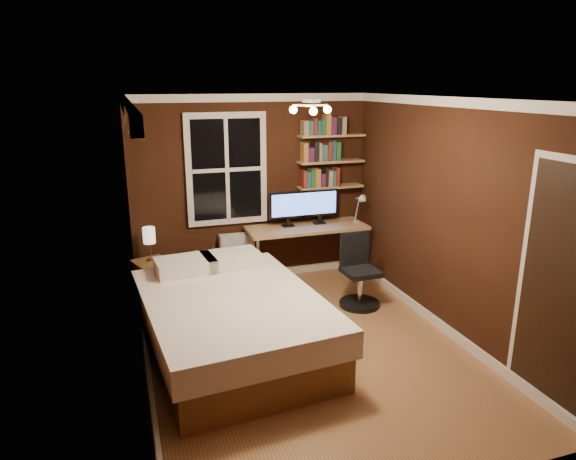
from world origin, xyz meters
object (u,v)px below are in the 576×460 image
object	(u,v)px
bed	(232,322)
monitor_right	(320,207)
monitor_left	(288,209)
office_chair	(359,279)
bedside_lamp	(150,244)
nightstand	(153,280)
desk	(307,231)
radiator	(237,259)
desk_lamp	(360,208)

from	to	relation	value
bed	monitor_right	world-z (taller)	monitor_right
monitor_left	office_chair	world-z (taller)	monitor_left
bedside_lamp	nightstand	bearing A→B (deg)	90.00
desk	office_chair	world-z (taller)	office_chair
radiator	desk_lamp	bearing A→B (deg)	-10.41
radiator	desk_lamp	world-z (taller)	desk_lamp
radiator	monitor_left	world-z (taller)	monitor_left
nightstand	bedside_lamp	world-z (taller)	bedside_lamp
nightstand	radiator	world-z (taller)	radiator
monitor_left	monitor_right	size ratio (longest dim) A/B	1.00
desk	office_chair	distance (m)	1.09
nightstand	office_chair	bearing A→B (deg)	-42.28
monitor_left	office_chair	xyz separation A→B (m)	(0.57, -1.05, -0.68)
nightstand	bed	bearing A→B (deg)	-87.76
bedside_lamp	monitor_left	xyz separation A→B (m)	(1.82, 0.06, 0.29)
nightstand	radiator	distance (m)	1.15
desk_lamp	office_chair	world-z (taller)	desk_lamp
nightstand	desk_lamp	size ratio (longest dim) A/B	1.13
office_chair	bedside_lamp	bearing A→B (deg)	155.27
radiator	desk	distance (m)	1.02
bed	desk	world-z (taller)	desk
desk	desk_lamp	xyz separation A→B (m)	(0.73, -0.10, 0.28)
bedside_lamp	desk_lamp	world-z (taller)	desk_lamp
bed	bedside_lamp	bearing A→B (deg)	106.89
bed	nightstand	bearing A→B (deg)	106.89
desk	monitor_right	bearing A→B (deg)	20.72
nightstand	radiator	size ratio (longest dim) A/B	0.73
bedside_lamp	bed	bearing A→B (deg)	-67.92
bed	bedside_lamp	distance (m)	1.81
nightstand	monitor_right	xyz separation A→B (m)	(2.27, 0.06, 0.76)
radiator	monitor_left	xyz separation A→B (m)	(0.69, -0.12, 0.67)
bed	office_chair	xyz separation A→B (m)	(1.72, 0.66, -0.00)
bed	monitor_left	world-z (taller)	monitor_left
bedside_lamp	desk	xyz separation A→B (m)	(2.06, -0.02, -0.00)
desk	monitor_right	world-z (taller)	monitor_right
nightstand	monitor_left	bearing A→B (deg)	-17.80
bedside_lamp	desk_lamp	bearing A→B (deg)	-2.37
radiator	monitor_right	size ratio (longest dim) A/B	1.34
nightstand	desk	distance (m)	2.11
radiator	desk	bearing A→B (deg)	-12.48
bedside_lamp	monitor_right	size ratio (longest dim) A/B	0.85
bedside_lamp	office_chair	xyz separation A→B (m)	(2.38, -0.98, -0.39)
radiator	desk_lamp	distance (m)	1.80
bedside_lamp	desk_lamp	xyz separation A→B (m)	(2.79, -0.12, 0.28)
bedside_lamp	desk	distance (m)	2.06
office_chair	monitor_left	bearing A→B (deg)	116.05
office_chair	nightstand	bearing A→B (deg)	155.27
bed	bedside_lamp	size ratio (longest dim) A/B	5.52
bed	desk	bearing A→B (deg)	44.20
bed	radiator	xyz separation A→B (m)	(0.47, 1.83, 0.01)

